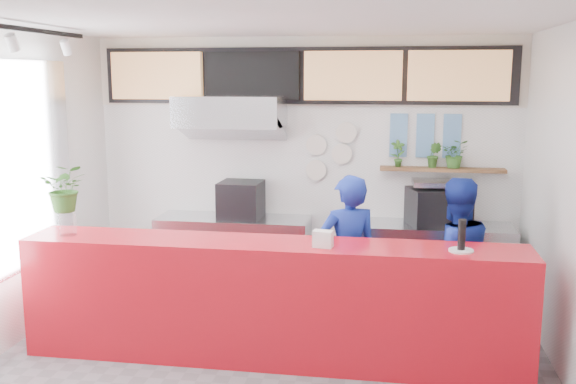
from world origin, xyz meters
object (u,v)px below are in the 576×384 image
Objects in this scene: staff_center at (348,258)px; pepper_mill at (462,235)px; panini_oven at (241,200)px; service_counter at (272,301)px; espresso_machine at (438,207)px; staff_right at (453,263)px.

staff_center is 6.31× the size of pepper_mill.
staff_center reaches higher than panini_oven.
espresso_machine reaches higher than service_counter.
panini_oven is at bearing -43.93° from staff_right.
panini_oven is at bearing 141.64° from pepper_mill.
pepper_mill is at bearing 72.99° from staff_right.
staff_center is at bearing -15.69° from staff_right.
staff_right reaches higher than service_counter.
panini_oven is at bearing 111.35° from service_counter.
espresso_machine is at bearing 49.05° from service_counter.
staff_right is at bearing 89.58° from pepper_mill.
service_counter is 1.77m from pepper_mill.
service_counter is 17.40× the size of pepper_mill.
service_counter is 9.38× the size of panini_oven.
panini_oven is 0.29× the size of staff_center.
staff_right is 0.77m from pepper_mill.
service_counter is at bearing 3.42° from staff_right.
staff_right reaches higher than panini_oven.
service_counter is 2.01m from panini_oven.
panini_oven is at bearing 163.00° from espresso_machine.
staff_center is 1.24m from pepper_mill.
pepper_mill is at bearing 125.82° from staff_center.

